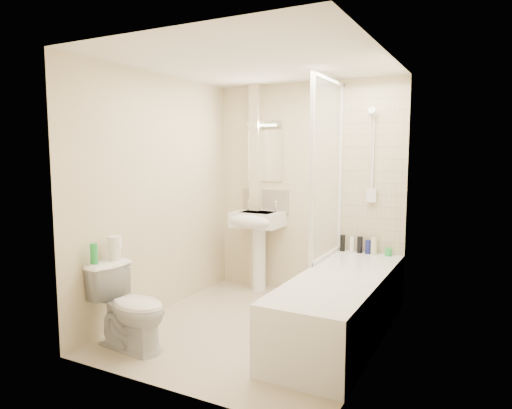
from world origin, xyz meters
The scene contains 25 objects.
floor centered at (0.00, 0.00, 0.00)m, with size 2.50×2.50×0.00m, color beige.
wall_back centered at (0.00, 1.25, 1.20)m, with size 2.20×0.02×2.40m, color beige.
wall_left centered at (-1.10, 0.00, 1.20)m, with size 0.02×2.50×2.40m, color beige.
wall_right centered at (1.10, 0.00, 1.20)m, with size 0.02×2.50×2.40m, color beige.
ceiling centered at (0.00, 0.00, 2.40)m, with size 2.20×2.50×0.02m, color white.
tile_back centered at (0.75, 1.24, 1.42)m, with size 0.70×0.01×1.75m, color beige.
tile_right centered at (1.09, 0.20, 1.42)m, with size 0.01×2.10×1.75m, color beige.
pipe_boxing centered at (-0.62, 1.19, 1.20)m, with size 0.12×0.12×2.40m, color beige.
splashback centered at (-0.52, 1.24, 1.03)m, with size 0.60×0.01×0.30m, color beige.
mirror centered at (-0.52, 1.24, 1.58)m, with size 0.46×0.01×0.60m, color white.
strip_light centered at (-0.52, 1.22, 1.95)m, with size 0.42×0.07×0.07m, color silver.
bathtub centered at (0.75, 0.20, 0.29)m, with size 0.70×2.10×0.55m.
shower_screen centered at (0.40, 0.80, 1.45)m, with size 0.04×0.92×1.80m.
shower_fixture centered at (0.75, 1.19, 1.55)m, with size 0.10×0.16×0.99m.
pedestal_sink centered at (-0.52, 1.01, 0.75)m, with size 0.55×0.50×1.06m.
bottle_black_a centered at (0.46, 1.16, 0.64)m, with size 0.06×0.06×0.18m, color black.
bottle_white_a centered at (0.57, 1.16, 0.63)m, with size 0.05×0.05×0.17m, color white.
bottle_black_b centered at (0.65, 1.16, 0.64)m, with size 0.06×0.06×0.18m, color black.
bottle_blue centered at (0.74, 1.16, 0.62)m, with size 0.06×0.06×0.15m, color navy.
bottle_cream centered at (0.80, 1.16, 0.64)m, with size 0.06×0.06×0.18m, color beige.
bottle_green centered at (0.95, 1.16, 0.59)m, with size 0.07×0.07×0.08m, color green.
toilet centered at (-0.72, -0.85, 0.35)m, with size 0.73×0.46×0.70m, color white.
toilet_roll_lower centered at (-0.97, -0.76, 0.75)m, with size 0.10×0.10×0.10m, color white.
toilet_roll_upper centered at (-0.98, -0.75, 0.85)m, with size 0.12×0.12×0.10m, color white.
green_bottle centered at (-1.01, -0.94, 0.79)m, with size 0.06×0.06×0.17m, color green.
Camera 1 is at (1.89, -3.60, 1.63)m, focal length 32.00 mm.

